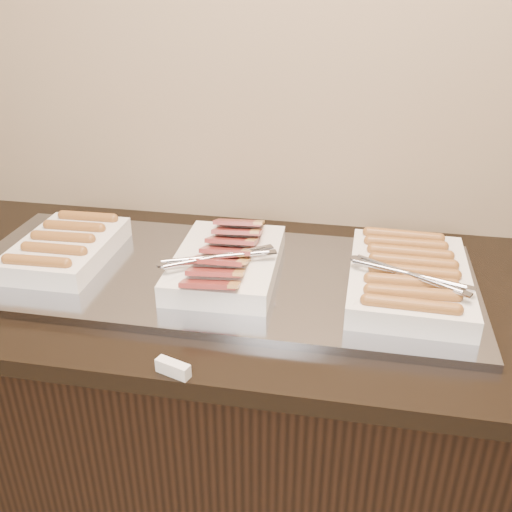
{
  "coord_description": "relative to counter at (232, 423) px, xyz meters",
  "views": [
    {
      "loc": [
        0.28,
        0.98,
        1.56
      ],
      "look_at": [
        0.07,
        2.13,
        0.97
      ],
      "focal_mm": 40.0,
      "sensor_mm": 36.0,
      "label": 1
    }
  ],
  "objects": [
    {
      "name": "dish_left",
      "position": [
        -0.41,
        0.0,
        0.5
      ],
      "size": [
        0.21,
        0.32,
        0.07
      ],
      "rotation": [
        0.0,
        0.0,
        0.0
      ],
      "color": "white",
      "rests_on": "warming_tray"
    },
    {
      "name": "label_holder",
      "position": [
        -0.02,
        -0.36,
        0.46
      ],
      "size": [
        0.07,
        0.04,
        0.03
      ],
      "primitive_type": "cube",
      "rotation": [
        0.0,
        0.0,
        -0.32
      ],
      "color": "white",
      "rests_on": "counter"
    },
    {
      "name": "dish_right",
      "position": [
        0.41,
        -0.0,
        0.5
      ],
      "size": [
        0.28,
        0.39,
        0.08
      ],
      "rotation": [
        0.0,
        0.0,
        -0.02
      ],
      "color": "white",
      "rests_on": "warming_tray"
    },
    {
      "name": "dish_center",
      "position": [
        -0.0,
        -0.0,
        0.5
      ],
      "size": [
        0.26,
        0.38,
        0.09
      ],
      "rotation": [
        0.0,
        0.0,
        0.03
      ],
      "color": "white",
      "rests_on": "warming_tray"
    },
    {
      "name": "counter",
      "position": [
        0.0,
        0.0,
        0.0
      ],
      "size": [
        2.06,
        0.76,
        0.9
      ],
      "color": "black",
      "rests_on": "ground"
    },
    {
      "name": "warming_tray",
      "position": [
        -0.03,
        0.0,
        0.46
      ],
      "size": [
        1.2,
        0.5,
        0.02
      ],
      "primitive_type": "cube",
      "color": "#92949F",
      "rests_on": "counter"
    }
  ]
}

